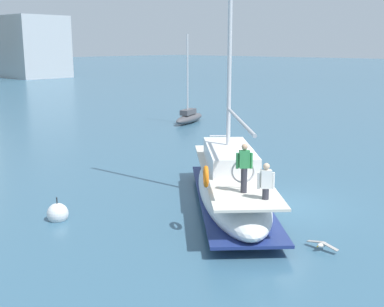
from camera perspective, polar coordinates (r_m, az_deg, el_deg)
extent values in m
plane|color=#38607A|center=(19.33, 9.92, -5.86)|extent=(400.00, 400.00, 0.00)
ellipsoid|color=white|center=(18.56, 4.59, -4.22)|extent=(8.48, 8.49, 1.40)
cube|color=navy|center=(18.65, 4.58, -5.14)|extent=(8.36, 8.37, 0.10)
cube|color=beige|center=(18.36, 4.63, -2.01)|extent=(8.00, 8.02, 0.08)
cube|color=white|center=(18.96, 4.37, -0.32)|extent=(4.24, 4.25, 0.70)
cylinder|color=silver|center=(18.99, 4.45, 15.40)|extent=(0.16, 0.16, 11.04)
cylinder|color=#B7B7BC|center=(16.30, 5.53, 3.87)|extent=(4.15, 4.16, 0.12)
cylinder|color=silver|center=(22.54, 3.20, 2.07)|extent=(0.68, 0.68, 0.06)
torus|color=orange|center=(15.57, 1.63, -2.69)|extent=(0.59, 0.59, 0.70)
cylinder|color=#33333D|center=(15.50, 6.04, -3.10)|extent=(0.20, 0.20, 0.80)
cube|color=#338C4C|center=(15.33, 6.10, -0.65)|extent=(0.37, 0.37, 0.56)
sphere|color=tan|center=(15.24, 6.13, 0.78)|extent=(0.20, 0.20, 0.20)
cylinder|color=#338C4C|center=(15.31, 5.28, -0.84)|extent=(0.09, 0.09, 0.50)
cylinder|color=#338C4C|center=(15.38, 6.91, -0.82)|extent=(0.09, 0.09, 0.50)
cylinder|color=#33333D|center=(14.98, 8.53, -4.62)|extent=(0.20, 0.20, 0.35)
cube|color=white|center=(14.85, 8.59, -2.95)|extent=(0.37, 0.37, 0.56)
sphere|color=beige|center=(14.75, 8.64, -1.49)|extent=(0.20, 0.20, 0.20)
cylinder|color=white|center=(14.82, 7.75, -3.15)|extent=(0.09, 0.09, 0.50)
cylinder|color=white|center=(14.91, 9.41, -3.11)|extent=(0.09, 0.09, 0.50)
torus|color=silver|center=(15.67, 5.93, -2.09)|extent=(0.58, 0.58, 0.76)
ellipsoid|color=#4C4C51|center=(38.74, -0.31, 4.09)|extent=(4.39, 2.25, 0.69)
cube|color=#4C4C51|center=(38.47, -0.45, 4.85)|extent=(1.83, 1.14, 0.40)
cylinder|color=silver|center=(38.10, -0.53, 9.10)|extent=(0.12, 0.12, 6.12)
ellipsoid|color=silver|center=(15.48, 14.91, -10.19)|extent=(0.37, 0.21, 0.16)
sphere|color=silver|center=(15.32, 14.53, -10.29)|extent=(0.11, 0.11, 0.11)
cone|color=gold|center=(15.27, 14.40, -10.40)|extent=(0.07, 0.04, 0.04)
cube|color=#9E9993|center=(15.36, 15.74, -10.35)|extent=(0.18, 0.52, 0.13)
cube|color=#9E9993|center=(15.60, 14.09, -9.89)|extent=(0.18, 0.52, 0.13)
sphere|color=silver|center=(18.01, -15.32, -6.75)|extent=(0.75, 0.75, 0.75)
cylinder|color=black|center=(17.92, -15.38, -5.85)|extent=(0.04, 0.04, 0.60)
cube|color=#B2B7BC|center=(99.74, -18.67, 11.64)|extent=(9.86, 15.46, 11.18)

